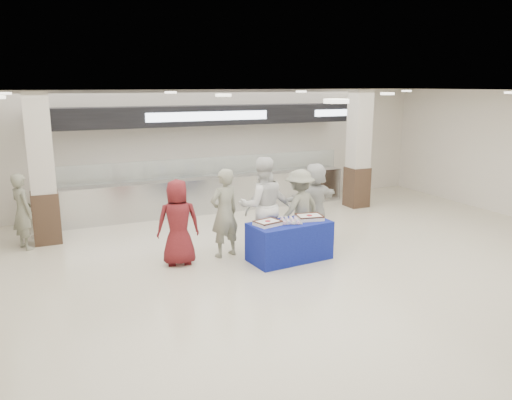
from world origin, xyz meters
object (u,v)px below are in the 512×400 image
sheet_cake_left (268,223)px  cupcake_tray (290,221)px  display_table (289,241)px  civilian_maroon (178,222)px  sheet_cake_right (309,217)px  chef_tall (262,205)px  civilian_white (315,201)px  chef_short (268,212)px  soldier_a (224,213)px  soldier_b (299,208)px  soldier_bg (22,211)px

sheet_cake_left → cupcake_tray: size_ratio=1.01×
display_table → cupcake_tray: size_ratio=2.97×
sheet_cake_left → civilian_maroon: civilian_maroon is taller
sheet_cake_right → cupcake_tray: bearing=-174.9°
chef_tall → civilian_white: (1.46, 0.39, -0.13)m
civilian_maroon → civilian_white: bearing=-164.0°
display_table → chef_short: 0.80m
soldier_a → chef_tall: chef_tall is taller
civilian_maroon → soldier_b: soldier_b is taller
soldier_b → sheet_cake_left: bearing=14.2°
chef_tall → chef_short: bearing=-171.1°
soldier_b → soldier_bg: soldier_b is taller
cupcake_tray → soldier_a: size_ratio=0.30×
civilian_maroon → soldier_bg: size_ratio=1.03×
sheet_cake_right → chef_short: bearing=134.3°
sheet_cake_left → civilian_maroon: 1.68m
sheet_cake_left → chef_tall: chef_tall is taller
civilian_maroon → civilian_white: civilian_white is taller
sheet_cake_left → civilian_white: (1.63, 1.03, 0.04)m
soldier_b → sheet_cake_right: bearing=61.3°
display_table → civilian_white: 1.63m
civilian_maroon → soldier_b: 2.59m
chef_tall → civilian_white: chef_tall is taller
display_table → sheet_cake_right: size_ratio=2.81×
soldier_a → soldier_bg: size_ratio=1.11×
chef_tall → display_table: bearing=123.4°
cupcake_tray → chef_tall: chef_tall is taller
soldier_b → soldier_bg: size_ratio=1.03×
cupcake_tray → chef_short: size_ratio=0.32×
civilian_maroon → soldier_a: (0.95, 0.07, 0.06)m
cupcake_tray → civilian_maroon: 2.11m
cupcake_tray → soldier_bg: size_ratio=0.33×
civilian_maroon → soldier_b: size_ratio=1.00×
sheet_cake_right → civilian_maroon: 2.54m
soldier_a → soldier_bg: soldier_a is taller
chef_short → soldier_b: size_ratio=1.01×
soldier_b → soldier_bg: bearing=-40.5°
soldier_a → chef_short: 0.92m
sheet_cake_right → soldier_a: 1.66m
sheet_cake_right → soldier_a: size_ratio=0.31×
sheet_cake_left → chef_short: 0.71m
display_table → chef_short: chef_short is taller
display_table → civilian_maroon: bearing=157.4°
display_table → sheet_cake_left: bearing=174.7°
sheet_cake_left → sheet_cake_right: bearing=1.7°
civilian_white → soldier_bg: (-5.84, 1.82, -0.05)m
sheet_cake_right → soldier_b: size_ratio=0.34×
display_table → chef_short: bearing=97.8°
civilian_maroon → soldier_a: size_ratio=0.93×
sheet_cake_right → civilian_maroon: size_ratio=0.34×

